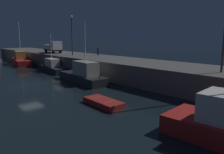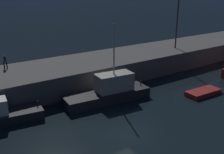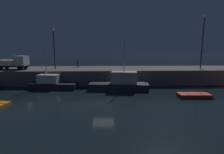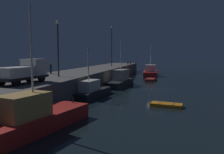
{
  "view_description": "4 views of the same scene",
  "coord_description": "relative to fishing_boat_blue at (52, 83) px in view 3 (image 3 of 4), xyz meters",
  "views": [
    {
      "loc": [
        25.69,
        -10.29,
        5.91
      ],
      "look_at": [
        5.68,
        8.1,
        0.86
      ],
      "focal_mm": 35.62,
      "sensor_mm": 36.0,
      "label": 1
    },
    {
      "loc": [
        -11.51,
        -14.72,
        11.0
      ],
      "look_at": [
        4.04,
        7.76,
        1.71
      ],
      "focal_mm": 43.38,
      "sensor_mm": 36.0,
      "label": 2
    },
    {
      "loc": [
        0.27,
        -19.72,
        6.29
      ],
      "look_at": [
        1.33,
        8.06,
        1.61
      ],
      "focal_mm": 28.25,
      "sensor_mm": 36.0,
      "label": 3
    },
    {
      "loc": [
        -34.57,
        -1.95,
        5.27
      ],
      "look_at": [
        1.61,
        7.19,
        1.59
      ],
      "focal_mm": 36.42,
      "sensor_mm": 36.0,
      "label": 4
    }
  ],
  "objects": [
    {
      "name": "lamp_post_east",
      "position": [
        25.49,
        3.89,
        7.09
      ],
      "size": [
        0.44,
        0.44,
        9.29
      ],
      "color": "#38383D",
      "rests_on": "pier_quay"
    },
    {
      "name": "dockworker",
      "position": [
        2.96,
        7.2,
        2.64
      ],
      "size": [
        0.41,
        0.32,
        1.56
      ],
      "color": "black",
      "rests_on": "pier_quay"
    },
    {
      "name": "fishing_trawler_green",
      "position": [
        10.58,
        -1.38,
        0.22
      ],
      "size": [
        8.97,
        3.36,
        7.6
      ],
      "color": "#232328",
      "rests_on": "ground"
    },
    {
      "name": "pier_quay",
      "position": [
        8.05,
        4.97,
        0.48
      ],
      "size": [
        79.0,
        7.79,
        2.52
      ],
      "color": "#5B5956",
      "rests_on": "ground"
    },
    {
      "name": "rowboat_white_mid",
      "position": [
        19.62,
        -5.74,
        -0.54
      ],
      "size": [
        3.99,
        1.85,
        0.52
      ],
      "color": "#B22823",
      "rests_on": "ground"
    },
    {
      "name": "lamp_post_west",
      "position": [
        -0.55,
        4.15,
        5.85
      ],
      "size": [
        0.44,
        0.44,
        6.91
      ],
      "color": "#38383D",
      "rests_on": "pier_quay"
    },
    {
      "name": "fishing_boat_blue",
      "position": [
        0.0,
        0.0,
        0.0
      ],
      "size": [
        7.47,
        3.12,
        6.24
      ],
      "color": "#232328",
      "rests_on": "ground"
    },
    {
      "name": "utility_truck",
      "position": [
        -7.56,
        4.12,
        2.89
      ],
      "size": [
        5.62,
        2.55,
        2.33
      ],
      "color": "black",
      "rests_on": "pier_quay"
    },
    {
      "name": "ground_plane",
      "position": [
        8.05,
        -7.4,
        -0.78
      ],
      "size": [
        320.0,
        320.0,
        0.0
      ],
      "primitive_type": "plane",
      "color": "black"
    }
  ]
}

